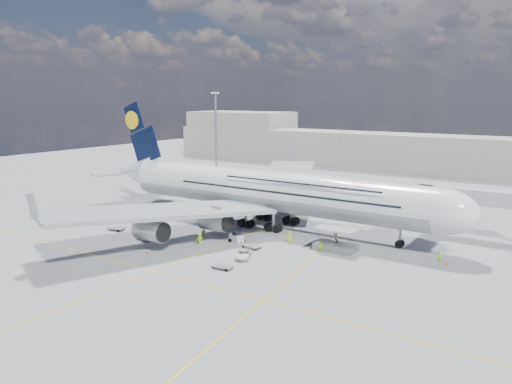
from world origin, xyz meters
The scene contains 31 objects.
ground centered at (0.00, 0.00, 0.00)m, with size 300.00×300.00×0.00m, color gray.
taxi_line_main centered at (0.00, 0.00, 0.01)m, with size 0.25×220.00×0.01m, color yellow.
taxi_line_cross centered at (0.00, -20.00, 0.01)m, with size 120.00×0.25×0.01m, color yellow.
taxi_line_diag centered at (14.00, 10.00, 0.01)m, with size 0.25×100.00×0.01m, color yellow.
airliner centered at (0.26, 10.00, 6.87)m, with size 77.26×79.15×23.71m.
jet_bridge centered at (29.81, 20.94, 6.85)m, with size 18.80×12.10×8.50m.
cargo_loader centered at (16.82, 2.89, 1.25)m, with size 8.53×3.20×3.67m.
light_mast centered at (-40.00, 45.00, 13.21)m, with size 3.00×0.70×25.50m.
terminal centered at (0.00, 95.00, 6.00)m, with size 180.00×16.00×12.00m, color #B2AD9E.
hangar centered at (-70.00, 100.00, 9.00)m, with size 40.00×22.00×18.00m, color #B2AD9E.
dolly_row_a centered at (-24.96, 1.03, 1.00)m, with size 3.16×2.02×1.87m.
dolly_row_b centered at (-21.43, -8.19, 0.34)m, with size 3.26×2.20×0.44m.
dolly_row_c centered at (-12.43, -9.75, 0.32)m, with size 3.19×2.41×0.42m.
dolly_back centered at (-19.96, -1.52, 1.17)m, with size 3.82×2.74×2.18m.
dolly_nose_far centered at (7.30, -13.88, 0.34)m, with size 3.14×1.94×0.44m.
dolly_nose_near centered at (5.27, -3.48, 0.35)m, with size 3.23×2.00×0.45m.
baggage_tug centered at (1.37, -2.25, 0.75)m, with size 3.00×2.21×1.70m.
catering_truck_inner centered at (-16.06, 30.27, 1.61)m, with size 5.87×2.66×3.41m.
catering_truck_outer centered at (-13.13, 49.24, 1.61)m, with size 6.32×4.84×3.48m.
service_van centered at (7.07, -8.36, 0.61)m, with size 2.02×4.38×1.22m, color white.
crew_nose centered at (32.23, 5.86, 0.85)m, with size 0.62×0.40×1.69m, color #A7E017.
crew_loader centered at (15.41, 0.89, 0.85)m, with size 0.82×0.64×1.69m, color #A9FE1A.
crew_wing centered at (-5.39, -2.68, 0.78)m, with size 0.91×0.38×1.56m, color #C8E117.
crew_van centered at (8.71, 2.75, 0.95)m, with size 0.93×0.61×1.91m, color #E5FF1A.
crew_tug centered at (-2.80, -6.77, 1.00)m, with size 1.30×0.75×2.01m, color #A4FF1A.
cone_nose centered at (33.36, 5.47, 0.23)m, with size 0.38×0.38×0.48m.
cone_wing_left_inner centered at (-10.43, 28.77, 0.24)m, with size 0.39×0.39×0.50m.
cone_wing_left_outer centered at (-20.64, 36.85, 0.25)m, with size 0.41×0.41×0.52m.
cone_wing_right_inner centered at (-6.21, 2.29, 0.28)m, with size 0.45×0.45×0.57m.
cone_wing_right_outer centered at (-6.62, -14.88, 0.26)m, with size 0.42×0.42×0.54m.
cone_tail centered at (-37.23, 3.90, 0.24)m, with size 0.39×0.39×0.50m.
Camera 1 is at (48.62, -67.20, 23.94)m, focal length 35.00 mm.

